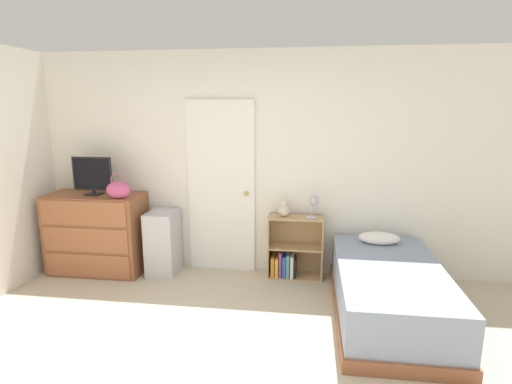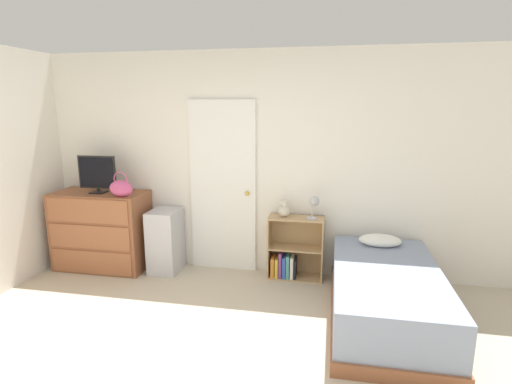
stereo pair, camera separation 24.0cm
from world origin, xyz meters
The scene contains 10 objects.
wall_back centered at (0.00, 2.30, 1.27)m, with size 10.00×0.06×2.55m.
door_closed centered at (-0.27, 2.25, 1.00)m, with size 0.78×0.09×2.01m.
dresser centered at (-1.72, 1.99, 0.47)m, with size 1.09×0.53×0.94m.
tv centered at (-1.71, 1.97, 1.17)m, with size 0.46×0.16×0.44m.
handbag centered at (-1.33, 1.82, 1.04)m, with size 0.28×0.12×0.29m.
storage_bin centered at (-0.93, 2.04, 0.37)m, with size 0.33×0.42×0.74m.
bookshelf centered at (0.56, 2.13, 0.28)m, with size 0.62×0.26×0.72m.
teddy_bear centered at (0.47, 2.12, 0.81)m, with size 0.13×0.13×0.20m.
desk_lamp centered at (0.80, 2.08, 0.90)m, with size 0.14×0.13×0.26m.
bed centered at (1.51, 1.35, 0.25)m, with size 0.97×1.83×0.61m.
Camera 2 is at (0.98, -2.18, 1.94)m, focal length 28.00 mm.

